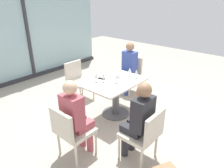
{
  "coord_description": "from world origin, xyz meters",
  "views": [
    {
      "loc": [
        -2.88,
        -2.38,
        2.33
      ],
      "look_at": [
        0.0,
        0.1,
        0.65
      ],
      "focal_mm": 33.34,
      "sensor_mm": 36.0,
      "label": 1
    }
  ],
  "objects_px": {
    "person_far_right": "(128,66)",
    "wine_glass_1": "(130,70)",
    "wine_glass_2": "(117,77)",
    "cell_phone_on_table": "(101,79)",
    "chair_far_right": "(130,72)",
    "person_side_end": "(76,115)",
    "wine_glass_3": "(96,76)",
    "wine_glass_0": "(136,72)",
    "person_front_left": "(139,118)",
    "wine_glass_4": "(103,76)",
    "handbag_0": "(143,94)",
    "chair_front_left": "(144,133)",
    "chair_side_end": "(71,130)",
    "coffee_cup": "(118,76)",
    "dining_table_main": "(116,91)",
    "chair_near_window": "(78,78)"
  },
  "relations": [
    {
      "from": "person_far_right",
      "to": "chair_side_end",
      "type": "bearing_deg",
      "value": -162.52
    },
    {
      "from": "person_far_right",
      "to": "wine_glass_3",
      "type": "xyz_separation_m",
      "value": [
        -1.26,
        -0.18,
        0.16
      ]
    },
    {
      "from": "person_front_left",
      "to": "handbag_0",
      "type": "relative_size",
      "value": 4.2
    },
    {
      "from": "wine_glass_3",
      "to": "handbag_0",
      "type": "xyz_separation_m",
      "value": [
        1.17,
        -0.34,
        -0.72
      ]
    },
    {
      "from": "person_front_left",
      "to": "handbag_0",
      "type": "distance_m",
      "value": 2.0
    },
    {
      "from": "chair_far_right",
      "to": "wine_glass_2",
      "type": "height_order",
      "value": "wine_glass_2"
    },
    {
      "from": "wine_glass_3",
      "to": "wine_glass_0",
      "type": "bearing_deg",
      "value": -35.59
    },
    {
      "from": "wine_glass_2",
      "to": "chair_near_window",
      "type": "bearing_deg",
      "value": 87.82
    },
    {
      "from": "cell_phone_on_table",
      "to": "chair_side_end",
      "type": "bearing_deg",
      "value": -172.67
    },
    {
      "from": "chair_front_left",
      "to": "wine_glass_2",
      "type": "height_order",
      "value": "wine_glass_2"
    },
    {
      "from": "coffee_cup",
      "to": "chair_front_left",
      "type": "bearing_deg",
      "value": -126.99
    },
    {
      "from": "wine_glass_2",
      "to": "wine_glass_4",
      "type": "distance_m",
      "value": 0.26
    },
    {
      "from": "dining_table_main",
      "to": "coffee_cup",
      "type": "height_order",
      "value": "coffee_cup"
    },
    {
      "from": "chair_far_right",
      "to": "person_front_left",
      "type": "height_order",
      "value": "person_front_left"
    },
    {
      "from": "coffee_cup",
      "to": "cell_phone_on_table",
      "type": "relative_size",
      "value": 0.62
    },
    {
      "from": "wine_glass_2",
      "to": "wine_glass_3",
      "type": "distance_m",
      "value": 0.39
    },
    {
      "from": "person_side_end",
      "to": "coffee_cup",
      "type": "height_order",
      "value": "person_side_end"
    },
    {
      "from": "chair_near_window",
      "to": "wine_glass_4",
      "type": "distance_m",
      "value": 1.06
    },
    {
      "from": "chair_front_left",
      "to": "wine_glass_2",
      "type": "xyz_separation_m",
      "value": [
        0.7,
        1.1,
        0.37
      ]
    },
    {
      "from": "wine_glass_0",
      "to": "person_side_end",
      "type": "bearing_deg",
      "value": -176.58
    },
    {
      "from": "wine_glass_4",
      "to": "chair_far_right",
      "type": "bearing_deg",
      "value": 12.35
    },
    {
      "from": "wine_glass_0",
      "to": "wine_glass_1",
      "type": "height_order",
      "value": "same"
    },
    {
      "from": "chair_side_end",
      "to": "person_far_right",
      "type": "bearing_deg",
      "value": 17.48
    },
    {
      "from": "chair_far_right",
      "to": "person_side_end",
      "type": "height_order",
      "value": "person_side_end"
    },
    {
      "from": "chair_side_end",
      "to": "cell_phone_on_table",
      "type": "bearing_deg",
      "value": 25.2
    },
    {
      "from": "person_front_left",
      "to": "wine_glass_3",
      "type": "distance_m",
      "value": 1.41
    },
    {
      "from": "chair_front_left",
      "to": "wine_glass_4",
      "type": "height_order",
      "value": "wine_glass_4"
    },
    {
      "from": "coffee_cup",
      "to": "handbag_0",
      "type": "relative_size",
      "value": 0.3
    },
    {
      "from": "person_front_left",
      "to": "person_far_right",
      "type": "bearing_deg",
      "value": 40.53
    },
    {
      "from": "cell_phone_on_table",
      "to": "handbag_0",
      "type": "relative_size",
      "value": 0.48
    },
    {
      "from": "chair_front_left",
      "to": "chair_side_end",
      "type": "height_order",
      "value": "same"
    },
    {
      "from": "coffee_cup",
      "to": "wine_glass_3",
      "type": "bearing_deg",
      "value": 157.9
    },
    {
      "from": "dining_table_main",
      "to": "wine_glass_3",
      "type": "height_order",
      "value": "wine_glass_3"
    },
    {
      "from": "chair_far_right",
      "to": "wine_glass_2",
      "type": "xyz_separation_m",
      "value": [
        -1.16,
        -0.5,
        0.37
      ]
    },
    {
      "from": "wine_glass_1",
      "to": "dining_table_main",
      "type": "bearing_deg",
      "value": 176.86
    },
    {
      "from": "person_far_right",
      "to": "wine_glass_1",
      "type": "xyz_separation_m",
      "value": [
        -0.58,
        -0.47,
        0.16
      ]
    },
    {
      "from": "wine_glass_2",
      "to": "cell_phone_on_table",
      "type": "distance_m",
      "value": 0.39
    },
    {
      "from": "chair_near_window",
      "to": "wine_glass_1",
      "type": "relative_size",
      "value": 4.7
    },
    {
      "from": "person_side_end",
      "to": "coffee_cup",
      "type": "xyz_separation_m",
      "value": [
        1.47,
        0.39,
        0.08
      ]
    },
    {
      "from": "chair_side_end",
      "to": "wine_glass_0",
      "type": "distance_m",
      "value": 1.83
    },
    {
      "from": "wine_glass_3",
      "to": "chair_far_right",
      "type": "bearing_deg",
      "value": 7.3
    },
    {
      "from": "wine_glass_0",
      "to": "chair_front_left",
      "type": "bearing_deg",
      "value": -140.4
    },
    {
      "from": "wine_glass_2",
      "to": "wine_glass_4",
      "type": "relative_size",
      "value": 1.0
    },
    {
      "from": "person_side_end",
      "to": "wine_glass_1",
      "type": "bearing_deg",
      "value": 9.3
    },
    {
      "from": "dining_table_main",
      "to": "person_front_left",
      "type": "bearing_deg",
      "value": -125.5
    },
    {
      "from": "wine_glass_0",
      "to": "wine_glass_1",
      "type": "distance_m",
      "value": 0.18
    },
    {
      "from": "person_front_left",
      "to": "cell_phone_on_table",
      "type": "xyz_separation_m",
      "value": [
        0.66,
        1.35,
        0.03
      ]
    },
    {
      "from": "wine_glass_2",
      "to": "handbag_0",
      "type": "relative_size",
      "value": 0.62
    },
    {
      "from": "dining_table_main",
      "to": "person_front_left",
      "type": "relative_size",
      "value": 0.95
    },
    {
      "from": "handbag_0",
      "to": "chair_far_right",
      "type": "bearing_deg",
      "value": 70.76
    }
  ]
}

